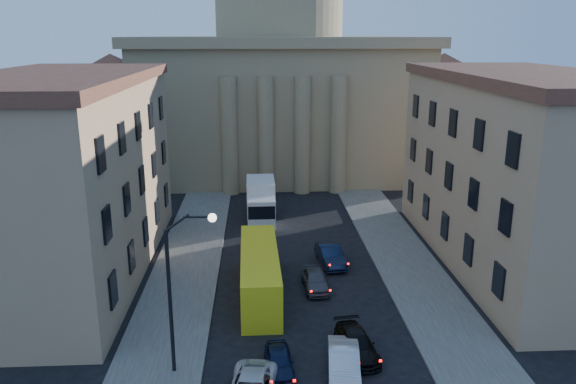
# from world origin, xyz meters

# --- Properties ---
(sidewalk_left) EXTENTS (5.00, 60.00, 0.15)m
(sidewalk_left) POSITION_xyz_m (-8.50, 18.00, 0.07)
(sidewalk_left) COLOR #4E4C47
(sidewalk_left) RESTS_ON ground
(sidewalk_right) EXTENTS (5.00, 60.00, 0.15)m
(sidewalk_right) POSITION_xyz_m (8.50, 18.00, 0.07)
(sidewalk_right) COLOR #4E4C47
(sidewalk_right) RESTS_ON ground
(church) EXTENTS (68.02, 28.76, 36.60)m
(church) POSITION_xyz_m (0.00, 55.47, 11.88)
(church) COLOR #947F5B
(church) RESTS_ON ground
(building_left) EXTENTS (11.60, 26.60, 14.70)m
(building_left) POSITION_xyz_m (-17.00, 22.00, 7.42)
(building_left) COLOR tan
(building_left) RESTS_ON ground
(building_right) EXTENTS (11.60, 26.60, 14.70)m
(building_right) POSITION_xyz_m (17.00, 22.00, 7.42)
(building_right) COLOR tan
(building_right) RESTS_ON ground
(street_lamp) EXTENTS (2.62, 0.44, 8.83)m
(street_lamp) POSITION_xyz_m (-6.97, 8.00, 5.29)
(street_lamp) COLOR black
(street_lamp) RESTS_ON ground
(car_left_near) EXTENTS (1.66, 3.72, 1.24)m
(car_left_near) POSITION_xyz_m (-1.97, 7.80, 0.62)
(car_left_near) COLOR black
(car_left_near) RESTS_ON ground
(car_right_near) EXTENTS (2.07, 4.71, 1.51)m
(car_right_near) POSITION_xyz_m (1.39, 7.26, 0.75)
(car_right_near) COLOR #B9BDC2
(car_right_near) RESTS_ON ground
(car_right_mid) EXTENTS (2.35, 4.61, 1.28)m
(car_right_mid) POSITION_xyz_m (2.42, 9.26, 0.64)
(car_right_mid) COLOR black
(car_right_mid) RESTS_ON ground
(car_right_far) EXTENTS (1.85, 4.15, 1.39)m
(car_right_far) POSITION_xyz_m (0.96, 17.77, 0.69)
(car_right_far) COLOR #47474B
(car_right_far) RESTS_ON ground
(car_right_distant) EXTENTS (2.14, 4.76, 1.52)m
(car_right_distant) POSITION_xyz_m (2.57, 22.09, 0.76)
(car_right_distant) COLOR black
(car_right_distant) RESTS_ON ground
(city_bus) EXTENTS (2.77, 11.08, 3.11)m
(city_bus) POSITION_xyz_m (-2.92, 17.10, 1.67)
(city_bus) COLOR yellow
(city_bus) RESTS_ON ground
(box_truck) EXTENTS (2.74, 6.74, 3.68)m
(box_truck) POSITION_xyz_m (-2.70, 33.59, 1.75)
(box_truck) COLOR silver
(box_truck) RESTS_ON ground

